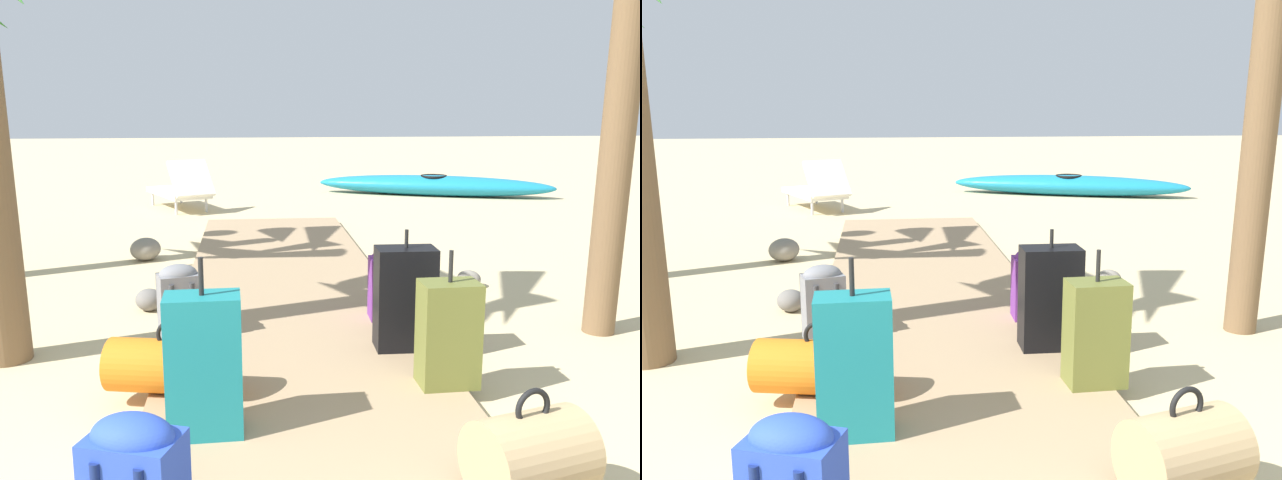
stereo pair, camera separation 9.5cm
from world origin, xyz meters
TOP-DOWN VIEW (x-y plane):
  - ground_plane at (0.00, 3.48)m, footprint 60.00×60.00m
  - boardwalk at (0.00, 4.35)m, footprint 1.75×8.70m
  - backpack_purple at (0.72, 4.14)m, footprint 0.32×0.25m
  - duffel_bag_tan at (0.79, 1.78)m, footprint 0.53×0.46m
  - backpack_grey at (-0.79, 3.86)m, footprint 0.31×0.27m
  - suitcase_olive at (0.78, 2.90)m, footprint 0.33×0.24m
  - suitcase_teal at (-0.54, 2.46)m, footprint 0.36×0.23m
  - suitcase_black at (0.68, 3.52)m, footprint 0.38×0.25m
  - duffel_bag_orange at (-0.75, 2.96)m, footprint 0.75×0.43m
  - lounge_chair at (-1.37, 10.16)m, footprint 1.19×1.63m
  - kayak at (3.01, 11.43)m, footprint 4.23×2.15m
  - rock_left_far at (-1.42, 6.63)m, footprint 0.42×0.44m
  - rock_left_near at (-1.13, 4.78)m, footprint 0.29×0.30m
  - rock_right_near at (1.66, 5.21)m, footprint 0.29×0.29m

SIDE VIEW (x-z plane):
  - ground_plane at x=0.00m, z-range 0.00..0.00m
  - boardwalk at x=0.00m, z-range 0.00..0.08m
  - rock_right_near at x=1.66m, z-range 0.00..0.15m
  - rock_left_near at x=-1.13m, z-range 0.00..0.18m
  - rock_left_far at x=-1.42m, z-range 0.00..0.24m
  - kayak at x=3.01m, z-range 0.00..0.37m
  - duffel_bag_orange at x=-0.75m, z-range 0.03..0.43m
  - duffel_bag_tan at x=0.79m, z-range 0.03..0.49m
  - lounge_chair at x=-1.37m, z-range -0.08..0.73m
  - backpack_grey at x=-0.79m, z-range 0.09..0.60m
  - backpack_purple at x=0.72m, z-range 0.09..0.63m
  - suitcase_olive at x=0.78m, z-range -0.01..0.77m
  - suitcase_black at x=0.68m, z-range 0.02..0.80m
  - suitcase_teal at x=-0.54m, z-range -0.01..0.86m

